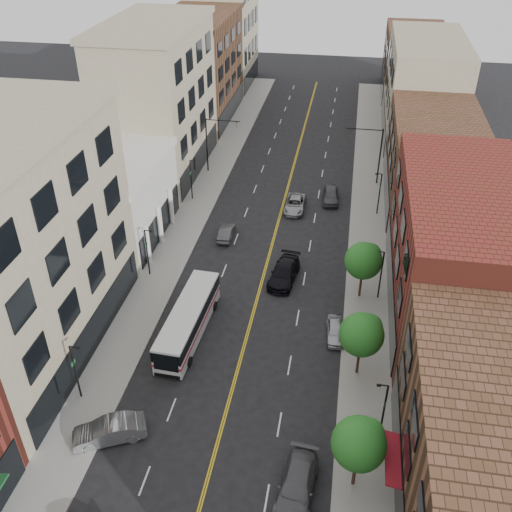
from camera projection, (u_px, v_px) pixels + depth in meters
The scene contains 30 objects.
sidewalk_left at pixel (190, 220), 64.75m from camera, with size 4.00×110.00×0.15m, color gray.
sidewalk_right at pixel (368, 236), 61.94m from camera, with size 4.00×110.00×0.15m, color gray.
bldg_l_tanoffice at pixel (14, 254), 42.75m from camera, with size 10.00×22.00×18.00m, color gray.
bldg_l_white at pixel (113, 201), 60.28m from camera, with size 10.00×14.00×8.00m, color silver.
bldg_l_far_a at pixel (158, 102), 71.45m from camera, with size 10.00×20.00×18.00m, color gray.
bldg_l_far_b at pixel (199, 70), 88.68m from camera, with size 10.00×20.00×15.00m, color #533521.
bldg_l_far_c at pixel (223, 28), 102.05m from camera, with size 10.00×16.00×20.00m, color gray.
bldg_r_mid at pixel (457, 250), 48.65m from camera, with size 10.00×22.00×12.00m, color maroon.
bldg_r_far_a at pixel (434, 161), 66.43m from camera, with size 10.00×20.00×10.00m, color #533521.
bldg_r_far_b at pixel (423, 89), 82.54m from camera, with size 10.00×22.00×14.00m, color gray.
bldg_r_far_c at pixel (414, 62), 99.77m from camera, with size 10.00×18.00×11.00m, color #533521.
tree_r_1 at pixel (360, 442), 34.42m from camera, with size 3.40×3.40×5.59m.
tree_r_2 at pixel (363, 333), 42.62m from camera, with size 3.40×3.40×5.59m.
tree_r_3 at pixel (365, 260), 50.82m from camera, with size 3.40×3.40×5.59m.
lamp_l_1 at pixel (75, 369), 41.14m from camera, with size 0.81×0.55×5.05m.
lamp_l_2 at pixel (147, 250), 54.26m from camera, with size 0.81×0.55×5.05m.
lamp_l_3 at pixel (191, 177), 67.38m from camera, with size 0.81×0.55×5.05m.
lamp_r_1 at pixel (383, 409), 38.06m from camera, with size 0.81×0.55×5.05m.
lamp_r_2 at pixel (381, 272), 51.18m from camera, with size 0.81×0.55×5.05m.
lamp_r_3 at pixel (379, 192), 64.30m from camera, with size 0.81×0.55×5.05m.
signal_mast_left at pixel (212, 139), 72.92m from camera, with size 4.49×0.18×7.20m.
signal_mast_right at pixel (375, 149), 70.03m from camera, with size 4.49×0.18×7.20m.
city_bus at pixel (188, 319), 47.81m from camera, with size 3.05×11.06×2.81m.
car_angle_b at pixel (109, 431), 39.19m from camera, with size 1.74×5.00×1.65m, color #9C9FA3.
car_parked_mid at pixel (297, 485), 35.71m from camera, with size 2.23×5.49×1.59m, color #4D4D52.
car_parked_far at pixel (336, 331), 48.10m from camera, with size 1.53×3.79×1.29m, color #A9ACB1.
car_lane_behind at pixel (226, 232), 61.38m from camera, with size 1.37×3.91×1.29m, color #424246.
car_lane_a at pixel (284, 273), 54.84m from camera, with size 2.31×5.69×1.65m, color black.
car_lane_b at pixel (295, 204), 66.59m from camera, with size 2.34×5.07×1.41m, color gray.
car_lane_c at pixel (331, 195), 68.25m from camera, with size 1.88×4.67×1.59m, color #414145.
Camera 1 is at (6.94, -19.06, 32.59)m, focal length 40.00 mm.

